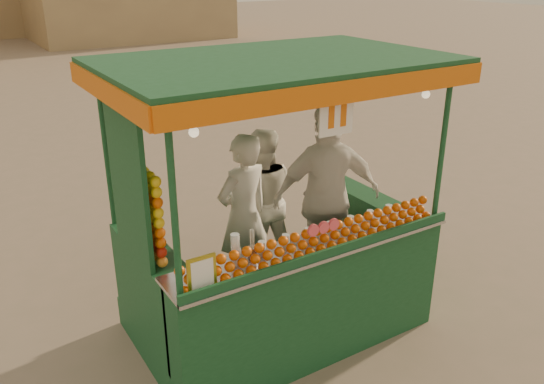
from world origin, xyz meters
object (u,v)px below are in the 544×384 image
vendor_left (243,215)px  vendor_right (327,197)px  vendor_middle (261,200)px  juice_cart (276,255)px

vendor_left → vendor_right: (0.83, -0.27, 0.11)m
vendor_middle → vendor_right: size_ratio=0.83×
vendor_middle → vendor_right: (0.42, -0.61, 0.16)m
vendor_middle → vendor_right: 0.76m
juice_cart → vendor_left: juice_cart is taller
vendor_left → vendor_middle: bearing=-150.8°
juice_cart → vendor_left: (-0.10, 0.43, 0.27)m
vendor_left → vendor_middle: vendor_left is taller
juice_cart → vendor_middle: 0.86m
vendor_middle → vendor_right: vendor_right is taller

